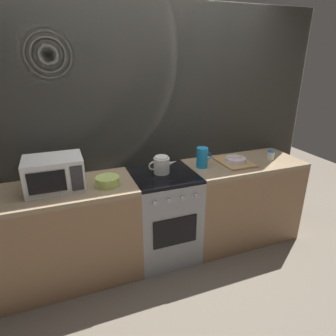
{
  "coord_description": "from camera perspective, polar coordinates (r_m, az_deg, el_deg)",
  "views": [
    {
      "loc": [
        -0.86,
        -2.36,
        1.94
      ],
      "look_at": [
        0.05,
        0.0,
        0.95
      ],
      "focal_mm": 31.0,
      "sensor_mm": 36.0,
      "label": 1
    }
  ],
  "objects": [
    {
      "name": "pitcher",
      "position": [
        2.86,
        6.76,
        2.05
      ],
      "size": [
        0.16,
        0.11,
        0.2
      ],
      "color": "#198CD8",
      "rests_on": "counter_right"
    },
    {
      "name": "back_wall",
      "position": [
        2.91,
        -3.17,
        6.64
      ],
      "size": [
        3.6,
        0.05,
        2.4
      ],
      "color": "#B2AD9E",
      "rests_on": "ground_plane"
    },
    {
      "name": "microwave",
      "position": [
        2.55,
        -21.46,
        -0.98
      ],
      "size": [
        0.46,
        0.35,
        0.27
      ],
      "color": "white",
      "rests_on": "counter_left"
    },
    {
      "name": "counter_right",
      "position": [
        3.3,
        14.05,
        -6.16
      ],
      "size": [
        1.2,
        0.6,
        0.9
      ],
      "color": "#997251",
      "rests_on": "ground_plane"
    },
    {
      "name": "stove_unit",
      "position": [
        2.92,
        -0.87,
        -9.32
      ],
      "size": [
        0.6,
        0.63,
        0.9
      ],
      "color": "#9E9EA3",
      "rests_on": "ground_plane"
    },
    {
      "name": "mixing_bowl",
      "position": [
        2.51,
        -11.8,
        -2.57
      ],
      "size": [
        0.2,
        0.2,
        0.08
      ],
      "primitive_type": "cylinder",
      "color": "#B7D166",
      "rests_on": "counter_left"
    },
    {
      "name": "dish_pile",
      "position": [
        3.05,
        13.0,
        1.35
      ],
      "size": [
        0.3,
        0.4,
        0.07
      ],
      "color": "tan",
      "rests_on": "counter_right"
    },
    {
      "name": "spice_jar",
      "position": [
        3.25,
        19.56,
        2.42
      ],
      "size": [
        0.08,
        0.08,
        0.1
      ],
      "color": "silver",
      "rests_on": "counter_right"
    },
    {
      "name": "ground_plane",
      "position": [
        3.17,
        -0.83,
        -16.31
      ],
      "size": [
        8.0,
        8.0,
        0.0
      ],
      "primitive_type": "plane",
      "color": "#6B6054"
    },
    {
      "name": "kettle",
      "position": [
        2.7,
        -1.26,
        0.62
      ],
      "size": [
        0.28,
        0.15,
        0.17
      ],
      "color": "white",
      "rests_on": "stove_unit"
    },
    {
      "name": "counter_left",
      "position": [
        2.79,
        -18.92,
        -12.21
      ],
      "size": [
        1.2,
        0.6,
        0.9
      ],
      "color": "#997251",
      "rests_on": "ground_plane"
    }
  ]
}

